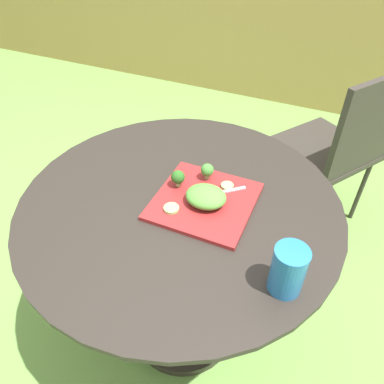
% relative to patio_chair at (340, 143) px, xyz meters
% --- Properties ---
extents(ground_plane, '(12.00, 12.00, 0.00)m').
position_rel_patio_chair_xyz_m(ground_plane, '(-0.43, -0.90, -0.53)').
color(ground_plane, '#669342').
extents(bamboo_fence, '(8.00, 0.08, 1.44)m').
position_rel_patio_chair_xyz_m(bamboo_fence, '(-0.43, 1.34, 0.19)').
color(bamboo_fence, '#A8894C').
rests_on(bamboo_fence, ground_plane).
extents(patio_table, '(1.00, 1.00, 0.75)m').
position_rel_patio_chair_xyz_m(patio_table, '(-0.43, -0.90, -0.01)').
color(patio_table, '#28231E').
rests_on(patio_table, ground_plane).
extents(patio_chair, '(0.61, 0.61, 0.90)m').
position_rel_patio_chair_xyz_m(patio_chair, '(0.00, 0.00, 0.00)').
color(patio_chair, '#332D28').
rests_on(patio_chair, ground_plane).
extents(salad_plate, '(0.29, 0.29, 0.01)m').
position_rel_patio_chair_xyz_m(salad_plate, '(-0.35, -0.88, 0.23)').
color(salad_plate, maroon).
rests_on(salad_plate, patio_table).
extents(drinking_glass, '(0.08, 0.08, 0.13)m').
position_rel_patio_chair_xyz_m(drinking_glass, '(-0.06, -1.08, 0.28)').
color(drinking_glass, '#236BA8').
rests_on(drinking_glass, patio_table).
extents(fork, '(0.13, 0.11, 0.00)m').
position_rel_patio_chair_xyz_m(fork, '(-0.33, -0.84, 0.24)').
color(fork, silver).
rests_on(fork, salad_plate).
extents(lettuce_mound, '(0.12, 0.11, 0.05)m').
position_rel_patio_chair_xyz_m(lettuce_mound, '(-0.34, -0.89, 0.26)').
color(lettuce_mound, '#519338').
rests_on(lettuce_mound, salad_plate).
extents(broccoli_floret_0, '(0.04, 0.04, 0.06)m').
position_rel_patio_chair_xyz_m(broccoli_floret_0, '(-0.45, -0.86, 0.27)').
color(broccoli_floret_0, '#99B770').
rests_on(broccoli_floret_0, salad_plate).
extents(broccoli_floret_1, '(0.04, 0.04, 0.06)m').
position_rel_patio_chair_xyz_m(broccoli_floret_1, '(-0.38, -0.78, 0.27)').
color(broccoli_floret_1, '#99B770').
rests_on(broccoli_floret_1, salad_plate).
extents(cucumber_slice_0, '(0.04, 0.04, 0.01)m').
position_rel_patio_chair_xyz_m(cucumber_slice_0, '(-0.31, -0.80, 0.24)').
color(cucumber_slice_0, '#8EB766').
rests_on(cucumber_slice_0, salad_plate).
extents(cucumber_slice_1, '(0.05, 0.05, 0.01)m').
position_rel_patio_chair_xyz_m(cucumber_slice_1, '(-0.42, -0.96, 0.24)').
color(cucumber_slice_1, '#8EB766').
rests_on(cucumber_slice_1, salad_plate).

